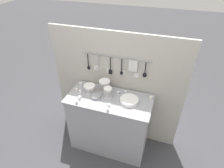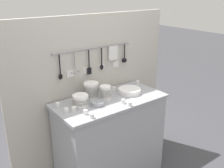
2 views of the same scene
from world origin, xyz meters
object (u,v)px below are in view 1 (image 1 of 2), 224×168
cup_by_caddy (76,90)px  cup_mid_row (125,92)px  cup_edge_near (109,105)px  cup_centre (118,93)px  bowl_stack_back_corner (108,92)px  cup_back_left (79,98)px  bowl_stack_short_front (90,89)px  cup_back_right (80,92)px  cup_front_left (81,84)px  bowl_stack_nested_right (105,85)px  cup_front_right (151,98)px  plate_stack (129,100)px  cup_edge_far (108,110)px  steel_mixing_bowl (96,96)px  cup_beside_plates (77,102)px

cup_by_caddy → cup_mid_row: bearing=13.9°
cup_mid_row → cup_edge_near: same height
cup_centre → cup_by_caddy: bearing=-168.3°
bowl_stack_back_corner → cup_back_left: size_ratio=3.34×
bowl_stack_back_corner → cup_mid_row: bowl_stack_back_corner is taller
cup_mid_row → bowl_stack_short_front: bearing=-166.8°
bowl_stack_back_corner → cup_edge_near: bearing=-67.7°
cup_back_right → cup_front_left: 0.19m
bowl_stack_nested_right → cup_front_right: 0.67m
bowl_stack_back_corner → cup_back_left: (-0.35, -0.17, -0.05)m
bowl_stack_back_corner → plate_stack: bowl_stack_back_corner is taller
bowl_stack_back_corner → plate_stack: (0.31, -0.02, -0.05)m
bowl_stack_short_front → cup_front_right: 0.86m
cup_centre → cup_edge_far: same height
steel_mixing_bowl → cup_back_right: bearing=173.7°
bowl_stack_short_front → steel_mixing_bowl: (0.13, -0.10, -0.04)m
cup_mid_row → cup_back_left: same height
plate_stack → cup_beside_plates: bearing=-159.2°
cup_mid_row → cup_front_right: (0.36, -0.01, 0.00)m
steel_mixing_bowl → cup_mid_row: size_ratio=2.99×
cup_edge_near → cup_back_right: same height
cup_edge_near → steel_mixing_bowl: bearing=152.9°
steel_mixing_bowl → cup_back_right: 0.25m
bowl_stack_back_corner → bowl_stack_short_front: size_ratio=0.92×
bowl_stack_short_front → plate_stack: bearing=-4.4°
cup_beside_plates → cup_back_right: (-0.06, 0.22, 0.00)m
bowl_stack_nested_right → cup_by_caddy: 0.41m
cup_front_right → cup_edge_near: (-0.49, -0.33, 0.00)m
cup_beside_plates → cup_mid_row: bearing=36.5°
bowl_stack_nested_right → cup_front_right: (0.67, 0.00, -0.06)m
bowl_stack_back_corner → plate_stack: 0.31m
cup_mid_row → cup_back_left: size_ratio=1.00×
plate_stack → cup_back_right: size_ratio=5.69×
cup_beside_plates → cup_back_right: bearing=105.4°
cup_mid_row → cup_back_right: same height
cup_centre → cup_front_left: 0.60m
cup_mid_row → cup_edge_near: (-0.13, -0.33, 0.00)m
cup_back_left → cup_front_left: same height
plate_stack → cup_by_caddy: plate_stack is taller
cup_back_left → cup_back_right: bearing=113.0°
bowl_stack_short_front → cup_back_left: 0.21m
cup_mid_row → cup_front_left: 0.69m
bowl_stack_nested_right → cup_mid_row: size_ratio=3.76×
cup_edge_near → bowl_stack_nested_right: bearing=118.2°
cup_beside_plates → cup_edge_near: (0.42, 0.08, 0.00)m
cup_centre → cup_back_left: bearing=-150.4°
bowl_stack_short_front → plate_stack: (0.59, -0.05, -0.03)m
bowl_stack_short_front → cup_by_caddy: bearing=-164.4°
bowl_stack_back_corner → cup_edge_far: (0.09, -0.28, -0.05)m
bowl_stack_nested_right → cup_edge_near: (0.17, -0.32, -0.06)m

